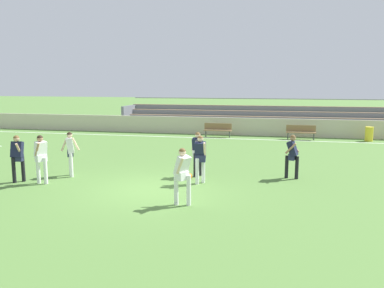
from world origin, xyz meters
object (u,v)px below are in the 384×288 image
(bench_near_wall_gap, at_px, (301,131))
(player_dark_wide_right, at_px, (292,153))
(player_white_on_ball, at_px, (182,171))
(player_white_wide_left, at_px, (41,155))
(player_dark_dropping_back, at_px, (17,154))
(player_dark_deep_cover, at_px, (198,150))
(bleacher_stand, at_px, (266,118))
(player_white_pressing_high, at_px, (70,150))
(trash_bin, at_px, (369,134))
(soccer_ball, at_px, (189,176))
(player_dark_overlapping, at_px, (200,155))
(bench_centre_sideline, at_px, (218,129))

(bench_near_wall_gap, distance_m, player_dark_wide_right, 10.52)
(player_dark_wide_right, relative_size, player_white_on_ball, 0.97)
(player_white_wide_left, xyz_separation_m, player_white_on_ball, (5.41, -1.30, -0.03))
(player_white_wide_left, xyz_separation_m, player_dark_dropping_back, (-0.95, 0.02, -0.03))
(player_dark_wide_right, bearing_deg, player_dark_deep_cover, -173.40)
(bleacher_stand, relative_size, bench_near_wall_gap, 11.77)
(player_white_pressing_high, distance_m, player_dark_dropping_back, 1.83)
(bleacher_stand, height_order, player_white_wide_left, bleacher_stand)
(trash_bin, relative_size, player_white_wide_left, 0.51)
(bench_near_wall_gap, bearing_deg, player_white_on_ball, -105.67)
(trash_bin, xyz_separation_m, soccer_ball, (-8.57, -11.61, -0.33))
(player_dark_overlapping, xyz_separation_m, player_white_on_ball, (-0.02, -2.52, -0.02))
(bench_centre_sideline, bearing_deg, player_dark_deep_cover, -85.23)
(trash_bin, height_order, player_dark_wide_right, player_dark_wide_right)
(player_white_wide_left, distance_m, player_dark_dropping_back, 0.95)
(bench_near_wall_gap, bearing_deg, trash_bin, 2.93)
(trash_bin, bearing_deg, bleacher_stand, 151.91)
(player_dark_deep_cover, distance_m, soccer_ball, 1.06)
(bench_centre_sideline, relative_size, bench_near_wall_gap, 1.00)
(player_dark_wide_right, height_order, soccer_ball, player_dark_wide_right)
(player_white_pressing_high, relative_size, player_dark_wide_right, 1.04)
(player_dark_dropping_back, bearing_deg, player_dark_wide_right, 15.58)
(player_dark_deep_cover, height_order, player_dark_wide_right, player_dark_deep_cover)
(player_dark_deep_cover, bearing_deg, player_white_pressing_high, -167.75)
(player_white_on_ball, bearing_deg, player_white_wide_left, 166.52)
(player_white_wide_left, bearing_deg, player_dark_overlapping, 12.75)
(bench_near_wall_gap, xyz_separation_m, trash_bin, (4.02, 0.21, -0.11))
(bench_near_wall_gap, height_order, player_white_wide_left, player_white_wide_left)
(bench_centre_sideline, bearing_deg, bleacher_stand, 50.31)
(player_dark_overlapping, xyz_separation_m, player_white_pressing_high, (-5.02, 0.02, -0.01))
(bleacher_stand, xyz_separation_m, trash_bin, (6.31, -3.37, -0.55))
(player_white_wide_left, bearing_deg, player_dark_dropping_back, 178.94)
(player_dark_deep_cover, bearing_deg, bench_centre_sideline, 94.77)
(player_dark_dropping_back, bearing_deg, player_dark_overlapping, 10.76)
(trash_bin, height_order, player_dark_overlapping, player_dark_overlapping)
(player_white_on_ball, bearing_deg, bench_centre_sideline, 94.74)
(player_dark_wide_right, distance_m, soccer_ball, 3.89)
(bench_centre_sideline, relative_size, player_dark_wide_right, 1.10)
(player_dark_deep_cover, bearing_deg, soccer_ball, -110.95)
(bench_centre_sideline, height_order, trash_bin, bench_centre_sideline)
(player_dark_deep_cover, xyz_separation_m, player_white_pressing_high, (-4.71, -1.02, 0.00))
(player_white_wide_left, distance_m, soccer_ball, 5.30)
(player_white_wide_left, relative_size, soccer_ball, 7.84)
(player_dark_wide_right, bearing_deg, player_white_on_ball, -128.72)
(trash_bin, height_order, player_dark_deep_cover, player_dark_deep_cover)
(player_dark_overlapping, height_order, player_white_pressing_high, player_dark_overlapping)
(soccer_ball, bearing_deg, bleacher_stand, 81.42)
(player_dark_overlapping, relative_size, player_dark_dropping_back, 1.01)
(trash_bin, height_order, player_white_wide_left, player_white_wide_left)
(player_dark_overlapping, bearing_deg, trash_bin, 56.42)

